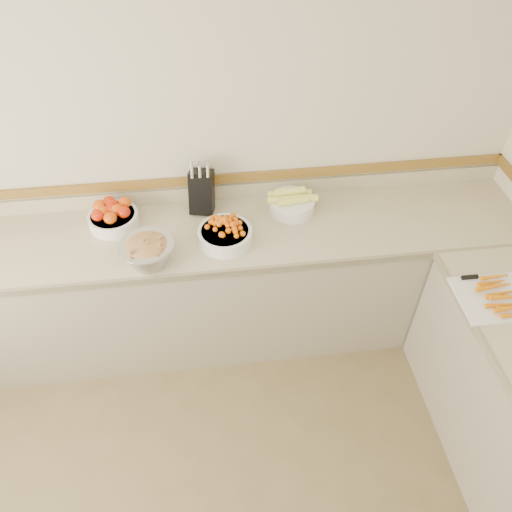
{
  "coord_description": "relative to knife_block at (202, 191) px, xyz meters",
  "views": [
    {
      "loc": [
        0.12,
        -0.5,
        2.82
      ],
      "look_at": [
        0.35,
        1.35,
        1.0
      ],
      "focal_mm": 35.0,
      "sensor_mm": 36.0,
      "label": 1
    }
  ],
  "objects": [
    {
      "name": "tomato_bowl",
      "position": [
        -0.53,
        -0.08,
        -0.07
      ],
      "size": [
        0.29,
        0.29,
        0.14
      ],
      "color": "white",
      "rests_on": "counter_back"
    },
    {
      "name": "back_wall",
      "position": [
        -0.09,
        0.1,
        0.26
      ],
      "size": [
        4.0,
        0.0,
        4.0
      ],
      "primitive_type": "plane",
      "rotation": [
        1.57,
        0.0,
        0.0
      ],
      "color": "beige",
      "rests_on": "ground_plane"
    },
    {
      "name": "knife_block",
      "position": [
        0.0,
        0.0,
        0.0
      ],
      "size": [
        0.17,
        0.19,
        0.34
      ],
      "color": "black",
      "rests_on": "counter_back"
    },
    {
      "name": "corn_bowl",
      "position": [
        0.53,
        -0.08,
        -0.08
      ],
      "size": [
        0.31,
        0.28,
        0.16
      ],
      "color": "white",
      "rests_on": "counter_back"
    },
    {
      "name": "counter_back",
      "position": [
        -0.09,
        -0.22,
        -0.58
      ],
      "size": [
        4.0,
        0.65,
        1.08
      ],
      "color": "#BFB38A",
      "rests_on": "ground_plane"
    },
    {
      "name": "rhubarb_bowl",
      "position": [
        -0.31,
        -0.43,
        -0.05
      ],
      "size": [
        0.3,
        0.3,
        0.17
      ],
      "color": "#B2B2BA",
      "rests_on": "counter_back"
    },
    {
      "name": "cutting_board",
      "position": [
        1.44,
        -0.91,
        -0.12
      ],
      "size": [
        0.41,
        0.32,
        0.06
      ],
      "color": "white",
      "rests_on": "counter_right"
    },
    {
      "name": "cherry_tomato_bowl",
      "position": [
        0.11,
        -0.3,
        -0.08
      ],
      "size": [
        0.31,
        0.31,
        0.16
      ],
      "color": "white",
      "rests_on": "counter_back"
    }
  ]
}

